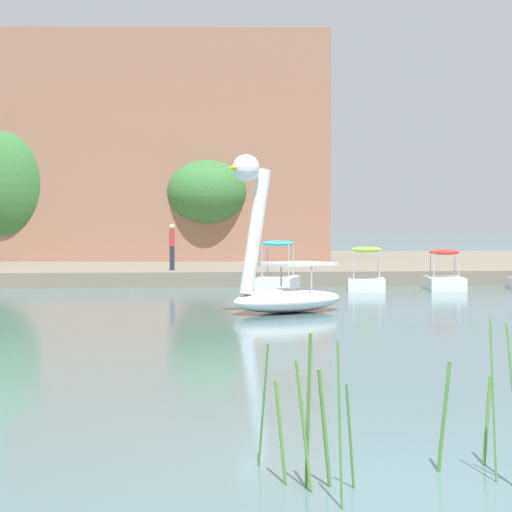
% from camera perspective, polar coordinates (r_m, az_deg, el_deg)
% --- Properties ---
extents(ground_plane, '(645.59, 645.59, 0.00)m').
position_cam_1_polar(ground_plane, '(8.55, 9.15, -13.37)').
color(ground_plane, slate).
extents(shore_bank_far, '(134.61, 27.58, 0.54)m').
position_cam_1_polar(shore_bank_far, '(48.63, -2.65, -0.49)').
color(shore_bank_far, slate).
rests_on(shore_bank_far, ground_plane).
extents(swan_boat, '(3.61, 3.05, 3.99)m').
position_cam_1_polar(swan_boat, '(24.72, 1.51, -1.44)').
color(swan_boat, white).
rests_on(swan_boat, ground_plane).
extents(pedal_boat_cyan, '(1.79, 2.54, 1.71)m').
position_cam_1_polar(pedal_boat_cyan, '(33.14, 1.30, -1.19)').
color(pedal_boat_cyan, white).
rests_on(pedal_boat_cyan, ground_plane).
extents(pedal_boat_lime, '(1.61, 2.32, 1.50)m').
position_cam_1_polar(pedal_boat_lime, '(33.43, 6.51, -1.25)').
color(pedal_boat_lime, white).
rests_on(pedal_boat_lime, ground_plane).
extents(pedal_boat_red, '(1.43, 2.23, 1.40)m').
position_cam_1_polar(pedal_boat_red, '(34.29, 11.01, -1.29)').
color(pedal_boat_red, white).
rests_on(pedal_boat_red, ground_plane).
extents(tree_sapling_by_fence, '(5.09, 5.04, 4.86)m').
position_cam_1_polar(tree_sapling_by_fence, '(45.92, -2.89, 3.74)').
color(tree_sapling_by_fence, '#423323').
rests_on(tree_sapling_by_fence, shore_bank_far).
extents(tree_willow_near_path, '(6.87, 7.03, 6.83)m').
position_cam_1_polar(tree_willow_near_path, '(48.06, -14.07, 4.06)').
color(tree_willow_near_path, '#4C3823').
rests_on(tree_willow_near_path, shore_bank_far).
extents(person_on_path, '(0.24, 0.24, 1.74)m').
position_cam_1_polar(person_on_path, '(36.43, -4.96, 0.65)').
color(person_on_path, '#23283D').
rests_on(person_on_path, shore_bank_far).
extents(apartment_block, '(16.13, 11.94, 10.85)m').
position_cam_1_polar(apartment_block, '(50.73, -4.87, 6.04)').
color(apartment_block, '#996B56').
rests_on(apartment_block, shore_bank_far).
extents(reed_clump_foreground, '(3.75, 1.45, 1.55)m').
position_cam_1_polar(reed_clump_foreground, '(8.64, 9.60, -9.13)').
color(reed_clump_foreground, '#4C7F33').
rests_on(reed_clump_foreground, ground_plane).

